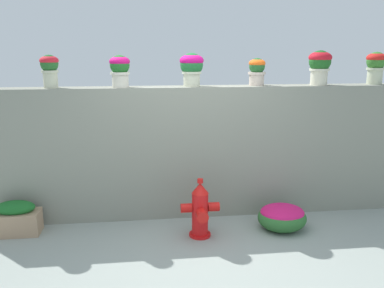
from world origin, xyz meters
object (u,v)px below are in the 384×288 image
potted_plant_5 (320,64)px  fire_hydrant (200,211)px  potted_plant_4 (257,70)px  planter_box (16,218)px  potted_plant_6 (376,64)px  flower_bush_left (282,216)px  potted_plant_3 (192,66)px  potted_plant_2 (120,68)px  potted_plant_1 (50,67)px

potted_plant_5 → fire_hydrant: size_ratio=0.63×
potted_plant_4 → planter_box: (-3.18, -0.43, -1.81)m
potted_plant_5 → potted_plant_6: bearing=2.3°
flower_bush_left → fire_hydrant: bearing=-175.7°
potted_plant_3 → planter_box: (-2.28, -0.40, -1.86)m
potted_plant_2 → flower_bush_left: potted_plant_2 is taller
potted_plant_2 → flower_bush_left: 2.84m
potted_plant_1 → potted_plant_6: (4.39, 0.04, 0.02)m
potted_plant_6 → fire_hydrant: 3.20m
flower_bush_left → potted_plant_3: bearing=149.2°
potted_plant_2 → fire_hydrant: potted_plant_2 is taller
potted_plant_1 → potted_plant_5: (3.56, 0.01, 0.03)m
potted_plant_4 → fire_hydrant: potted_plant_4 is taller
potted_plant_3 → planter_box: size_ratio=0.75×
potted_plant_3 → fire_hydrant: bearing=-88.6°
fire_hydrant → planter_box: bearing=171.5°
potted_plant_6 → planter_box: 5.24m
fire_hydrant → potted_plant_2: bearing=143.5°
potted_plant_6 → potted_plant_2: bearing=-179.1°
potted_plant_3 → planter_box: 2.97m
potted_plant_6 → potted_plant_4: bearing=179.5°
potted_plant_6 → flower_bush_left: bearing=-155.6°
potted_plant_3 → fire_hydrant: 1.88m
potted_plant_3 → planter_box: potted_plant_3 is taller
potted_plant_2 → fire_hydrant: 2.08m
planter_box → potted_plant_6: bearing=4.8°
potted_plant_6 → flower_bush_left: 2.51m
fire_hydrant → flower_bush_left: fire_hydrant is taller
potted_plant_1 → potted_plant_5: bearing=0.1°
potted_plant_4 → flower_bush_left: potted_plant_4 is taller
potted_plant_3 → potted_plant_5: (1.76, -0.02, 0.02)m
potted_plant_5 → planter_box: potted_plant_5 is taller
potted_plant_3 → potted_plant_6: potted_plant_6 is taller
potted_plant_3 → flower_bush_left: size_ratio=0.69×
potted_plant_4 → fire_hydrant: size_ratio=0.49×
potted_plant_4 → potted_plant_5: potted_plant_5 is taller
potted_plant_2 → potted_plant_1: bearing=179.1°
planter_box → potted_plant_5: bearing=5.3°
potted_plant_2 → potted_plant_4: bearing=2.1°
potted_plant_4 → potted_plant_5: bearing=-3.2°
potted_plant_2 → planter_box: size_ratio=0.70×
potted_plant_3 → potted_plant_2: bearing=-177.7°
potted_plant_1 → planter_box: bearing=-142.1°
potted_plant_4 → potted_plant_6: size_ratio=0.82×
potted_plant_2 → potted_plant_3: (0.93, 0.04, 0.02)m
potted_plant_1 → planter_box: size_ratio=0.71×
potted_plant_2 → potted_plant_5: size_ratio=0.88×
potted_plant_1 → potted_plant_5: 3.56m
potted_plant_2 → potted_plant_3: potted_plant_3 is taller
potted_plant_6 → flower_bush_left: potted_plant_6 is taller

